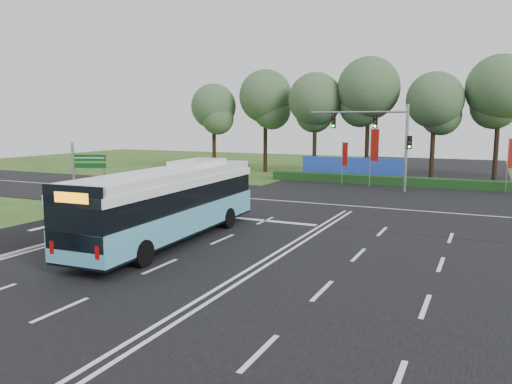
# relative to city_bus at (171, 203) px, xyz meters

# --- Properties ---
(ground) EXTENTS (120.00, 120.00, 0.00)m
(ground) POSITION_rel_city_bus_xyz_m (5.36, 1.28, -1.86)
(ground) COLOR #284E1A
(ground) RESTS_ON ground
(road_main) EXTENTS (20.00, 120.00, 0.04)m
(road_main) POSITION_rel_city_bus_xyz_m (5.36, 1.28, -1.84)
(road_main) COLOR black
(road_main) RESTS_ON ground
(road_cross) EXTENTS (120.00, 14.00, 0.05)m
(road_cross) POSITION_rel_city_bus_xyz_m (5.36, 13.28, -1.84)
(road_cross) COLOR black
(road_cross) RESTS_ON ground
(bike_path) EXTENTS (5.00, 18.00, 0.06)m
(bike_path) POSITION_rel_city_bus_xyz_m (-7.14, -1.72, -1.83)
(bike_path) COLOR black
(bike_path) RESTS_ON ground
(kerb_strip) EXTENTS (0.25, 18.00, 0.12)m
(kerb_strip) POSITION_rel_city_bus_xyz_m (-4.74, -1.72, -1.80)
(kerb_strip) COLOR gray
(kerb_strip) RESTS_ON ground
(city_bus) EXTENTS (3.37, 13.00, 3.70)m
(city_bus) POSITION_rel_city_bus_xyz_m (0.00, 0.00, 0.00)
(city_bus) COLOR #52A2C0
(city_bus) RESTS_ON ground
(pedestrian_signal) EXTENTS (0.30, 0.41, 3.21)m
(pedestrian_signal) POSITION_rel_city_bus_xyz_m (-6.11, 2.32, -0.11)
(pedestrian_signal) COLOR gray
(pedestrian_signal) RESTS_ON ground
(street_sign) EXTENTS (1.66, 0.78, 4.58)m
(street_sign) POSITION_rel_city_bus_xyz_m (-5.86, 0.32, 0.98)
(street_sign) COLOR gray
(street_sign) RESTS_ON ground
(banner_flag_left) EXTENTS (0.55, 0.22, 3.90)m
(banner_flag_left) POSITION_rel_city_bus_xyz_m (1.72, 24.10, 0.71)
(banner_flag_left) COLOR gray
(banner_flag_left) RESTS_ON ground
(banner_flag_mid) EXTENTS (0.75, 0.14, 5.12)m
(banner_flag_mid) POSITION_rel_city_bus_xyz_m (4.33, 23.84, 1.45)
(banner_flag_mid) COLOR gray
(banner_flag_mid) RESTS_ON ground
(banner_flag_right) EXTENTS (0.64, 0.20, 4.40)m
(banner_flag_right) POSITION_rel_city_bus_xyz_m (14.93, 25.00, 1.02)
(banner_flag_right) COLOR gray
(banner_flag_right) RESTS_ON ground
(traffic_light_gantry) EXTENTS (8.41, 0.28, 7.00)m
(traffic_light_gantry) POSITION_rel_city_bus_xyz_m (5.57, 21.78, 2.80)
(traffic_light_gantry) COLOR gray
(traffic_light_gantry) RESTS_ON ground
(hedge) EXTENTS (22.00, 1.20, 0.80)m
(hedge) POSITION_rel_city_bus_xyz_m (5.36, 25.78, -1.46)
(hedge) COLOR #193B15
(hedge) RESTS_ON ground
(blue_hoarding) EXTENTS (10.00, 0.30, 2.20)m
(blue_hoarding) POSITION_rel_city_bus_xyz_m (1.36, 28.28, -0.76)
(blue_hoarding) COLOR blue
(blue_hoarding) RESTS_ON ground
(eucalyptus_row) EXTENTS (40.42, 8.82, 12.05)m
(eucalyptus_row) POSITION_rel_city_bus_xyz_m (2.55, 31.81, 6.29)
(eucalyptus_row) COLOR black
(eucalyptus_row) RESTS_ON ground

